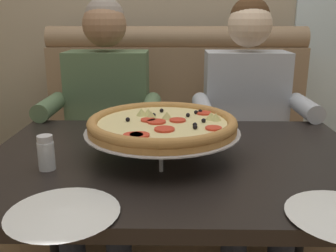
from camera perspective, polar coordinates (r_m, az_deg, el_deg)
The scene contains 7 objects.
booth_bench at distance 2.17m, azimuth 1.20°, elevation -4.97°, with size 1.53×0.78×1.13m.
dining_table at distance 1.24m, azimuth 1.40°, elevation -8.66°, with size 1.23×0.86×0.75m.
diner_left at distance 1.85m, azimuth -9.43°, elevation 1.22°, with size 0.54×0.64×1.27m.
diner_right at distance 1.86m, azimuth 11.98°, elevation 1.12°, with size 0.54×0.64×1.27m.
pizza at distance 1.18m, azimuth -0.83°, elevation 0.21°, with size 0.49×0.49×0.14m.
shaker_pepper_flakes at distance 1.15m, azimuth -17.92°, elevation -4.23°, with size 0.05×0.05×0.10m.
plate_near_left at distance 0.90m, azimuth -15.59°, elevation -12.19°, with size 0.26×0.26×0.02m.
Camera 1 is at (-0.01, -1.13, 1.18)m, focal length 40.32 mm.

